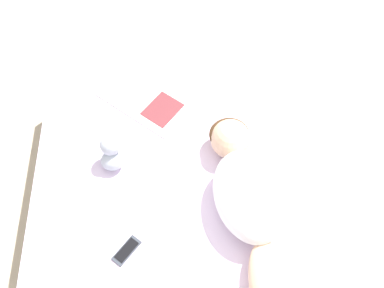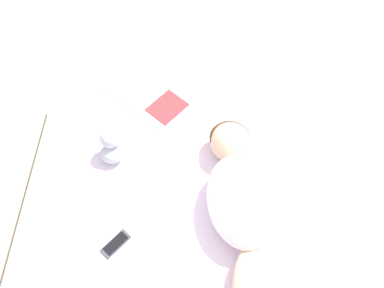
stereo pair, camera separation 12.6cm
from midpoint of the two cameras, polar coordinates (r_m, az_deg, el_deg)
The scene contains 6 objects.
ground_plane at distance 2.85m, azimuth 2.13°, elevation -11.73°, with size 12.00×12.00×0.00m, color #B7A88E.
bed at distance 2.59m, azimuth 2.34°, elevation -9.51°, with size 1.85×2.28×0.59m.
person at distance 2.17m, azimuth 8.51°, elevation -9.84°, with size 0.47×1.34×0.24m.
open_magazine at distance 2.65m, azimuth -3.78°, elevation 6.02°, with size 0.59×0.56×0.01m.
cell_phone at distance 2.23m, azimuth -8.03°, elevation -12.50°, with size 0.15×0.16×0.01m.
plush_toy at distance 2.37m, azimuth -8.76°, elevation -0.35°, with size 0.12×0.15×0.19m.
Camera 2 is at (0.01, -0.99, 2.68)m, focal length 42.00 mm.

